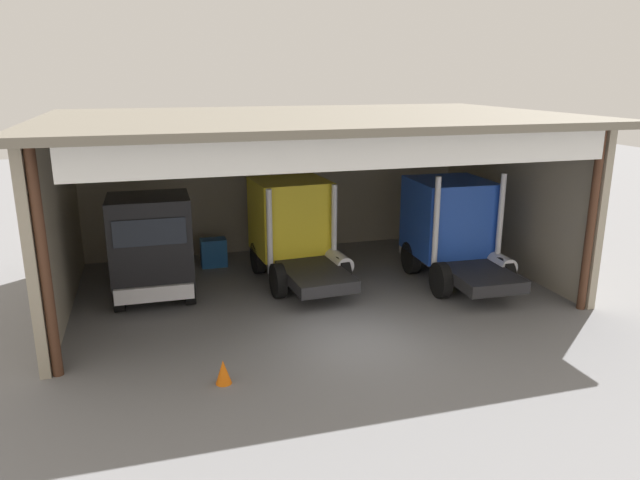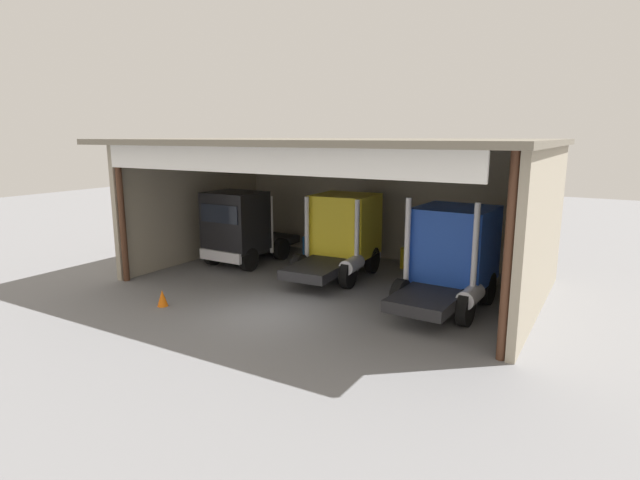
{
  "view_description": "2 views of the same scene",
  "coord_description": "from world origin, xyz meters",
  "px_view_note": "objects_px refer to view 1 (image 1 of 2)",
  "views": [
    {
      "loc": [
        -4.8,
        -13.28,
        6.62
      ],
      "look_at": [
        0.0,
        3.11,
        1.85
      ],
      "focal_mm": 33.31,
      "sensor_mm": 36.0,
      "label": 1
    },
    {
      "loc": [
        9.3,
        -12.66,
        5.61
      ],
      "look_at": [
        0.0,
        3.11,
        1.85
      ],
      "focal_mm": 28.59,
      "sensor_mm": 36.0,
      "label": 2
    }
  ],
  "objects_px": {
    "truck_black_center_right_bay": "(151,246)",
    "traffic_cone": "(223,372)",
    "truck_yellow_yard_outside": "(294,228)",
    "truck_blue_center_left_bay": "(452,227)",
    "oil_drum": "(330,242)",
    "tool_cart": "(214,253)"
  },
  "relations": [
    {
      "from": "truck_yellow_yard_outside",
      "to": "oil_drum",
      "type": "bearing_deg",
      "value": 46.23
    },
    {
      "from": "tool_cart",
      "to": "truck_yellow_yard_outside",
      "type": "bearing_deg",
      "value": -37.9
    },
    {
      "from": "truck_yellow_yard_outside",
      "to": "oil_drum",
      "type": "xyz_separation_m",
      "value": [
        1.95,
        2.32,
        -1.27
      ]
    },
    {
      "from": "truck_yellow_yard_outside",
      "to": "tool_cart",
      "type": "height_order",
      "value": "truck_yellow_yard_outside"
    },
    {
      "from": "truck_black_center_right_bay",
      "to": "traffic_cone",
      "type": "distance_m",
      "value": 6.15
    },
    {
      "from": "oil_drum",
      "to": "tool_cart",
      "type": "bearing_deg",
      "value": -175.16
    },
    {
      "from": "truck_blue_center_left_bay",
      "to": "traffic_cone",
      "type": "distance_m",
      "value": 9.75
    },
    {
      "from": "truck_blue_center_left_bay",
      "to": "tool_cart",
      "type": "height_order",
      "value": "truck_blue_center_left_bay"
    },
    {
      "from": "tool_cart",
      "to": "traffic_cone",
      "type": "xyz_separation_m",
      "value": [
        -0.78,
        -8.53,
        -0.22
      ]
    },
    {
      "from": "truck_black_center_right_bay",
      "to": "truck_yellow_yard_outside",
      "type": "height_order",
      "value": "truck_yellow_yard_outside"
    },
    {
      "from": "traffic_cone",
      "to": "truck_blue_center_left_bay",
      "type": "bearing_deg",
      "value": 31.17
    },
    {
      "from": "truck_yellow_yard_outside",
      "to": "tool_cart",
      "type": "bearing_deg",
      "value": 138.4
    },
    {
      "from": "oil_drum",
      "to": "truck_blue_center_left_bay",
      "type": "bearing_deg",
      "value": -52.35
    },
    {
      "from": "truck_black_center_right_bay",
      "to": "truck_blue_center_left_bay",
      "type": "distance_m",
      "value": 9.64
    },
    {
      "from": "truck_yellow_yard_outside",
      "to": "truck_blue_center_left_bay",
      "type": "height_order",
      "value": "truck_blue_center_left_bay"
    },
    {
      "from": "truck_black_center_right_bay",
      "to": "tool_cart",
      "type": "distance_m",
      "value": 3.63
    },
    {
      "from": "truck_blue_center_left_bay",
      "to": "traffic_cone",
      "type": "bearing_deg",
      "value": -146.38
    },
    {
      "from": "truck_yellow_yard_outside",
      "to": "tool_cart",
      "type": "distance_m",
      "value": 3.39
    },
    {
      "from": "tool_cart",
      "to": "traffic_cone",
      "type": "height_order",
      "value": "tool_cart"
    },
    {
      "from": "truck_black_center_right_bay",
      "to": "tool_cart",
      "type": "xyz_separation_m",
      "value": [
        2.13,
        2.69,
        -1.16
      ]
    },
    {
      "from": "truck_black_center_right_bay",
      "to": "traffic_cone",
      "type": "relative_size",
      "value": 8.66
    },
    {
      "from": "truck_blue_center_left_bay",
      "to": "traffic_cone",
      "type": "xyz_separation_m",
      "value": [
        -8.25,
        -4.99,
        -1.48
      ]
    }
  ]
}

